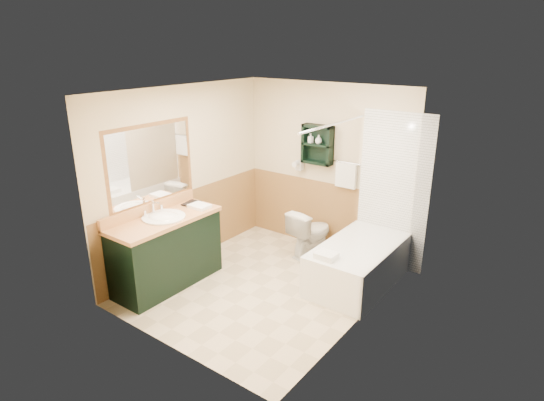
{
  "coord_description": "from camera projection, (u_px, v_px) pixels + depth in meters",
  "views": [
    {
      "loc": [
        3.09,
        -3.98,
        2.91
      ],
      "look_at": [
        0.0,
        0.2,
        1.09
      ],
      "focal_mm": 30.0,
      "sensor_mm": 36.0,
      "label": 1
    }
  ],
  "objects": [
    {
      "name": "tile_back",
      "position": [
        393.0,
        192.0,
        5.91
      ],
      "size": [
        0.95,
        0.95,
        2.1
      ],
      "primitive_type": null,
      "color": "white",
      "rests_on": "back_wall"
    },
    {
      "name": "curtain_rod",
      "position": [
        336.0,
        123.0,
        5.32
      ],
      "size": [
        0.03,
        1.6,
        0.03
      ],
      "primitive_type": "cylinder",
      "rotation": [
        1.57,
        0.0,
        0.0
      ],
      "color": "silver",
      "rests_on": "back_wall"
    },
    {
      "name": "ceiling",
      "position": [
        261.0,
        89.0,
        4.91
      ],
      "size": [
        2.6,
        3.0,
        0.04
      ],
      "primitive_type": "cube",
      "color": "white",
      "rests_on": "back_wall"
    },
    {
      "name": "tub_towel",
      "position": [
        326.0,
        255.0,
        5.25
      ],
      "size": [
        0.24,
        0.2,
        0.07
      ],
      "primitive_type": "cube",
      "color": "white",
      "rests_on": "bathtub"
    },
    {
      "name": "mirror_glass",
      "position": [
        151.0,
        164.0,
        5.51
      ],
      "size": [
        1.2,
        1.2,
        0.9
      ],
      "primitive_type": null,
      "color": "white",
      "rests_on": "left_wall"
    },
    {
      "name": "vanity",
      "position": [
        167.0,
        251.0,
        5.63
      ],
      "size": [
        0.59,
        1.42,
        0.9
      ],
      "primitive_type": "cube",
      "color": "black",
      "rests_on": "ground"
    },
    {
      "name": "wainscot_left",
      "position": [
        188.0,
        226.0,
        6.27
      ],
      "size": [
        2.98,
        2.98,
        1.0
      ],
      "primitive_type": null,
      "color": "#A97D44",
      "rests_on": "left_wall"
    },
    {
      "name": "mirror_frame",
      "position": [
        151.0,
        164.0,
        5.51
      ],
      "size": [
        1.3,
        1.3,
        1.0
      ],
      "primitive_type": null,
      "color": "olive",
      "rests_on": "left_wall"
    },
    {
      "name": "floor",
      "position": [
        262.0,
        286.0,
        5.71
      ],
      "size": [
        3.0,
        3.0,
        0.0
      ],
      "primitive_type": "plane",
      "color": "beige",
      "rests_on": "ground"
    },
    {
      "name": "hair_dryer",
      "position": [
        300.0,
        165.0,
        6.62
      ],
      "size": [
        0.1,
        0.24,
        0.18
      ],
      "primitive_type": null,
      "color": "silver",
      "rests_on": "back_wall"
    },
    {
      "name": "tile_right",
      "position": [
        390.0,
        213.0,
        5.22
      ],
      "size": [
        1.5,
        1.5,
        2.1
      ],
      "primitive_type": null,
      "color": "white",
      "rests_on": "right_wall"
    },
    {
      "name": "left_wall",
      "position": [
        183.0,
        177.0,
        6.06
      ],
      "size": [
        0.04,
        3.0,
        2.4
      ],
      "primitive_type": "cube",
      "color": "beige",
      "rests_on": "ground"
    },
    {
      "name": "counter_towel",
      "position": [
        200.0,
        206.0,
        5.8
      ],
      "size": [
        0.26,
        0.2,
        0.04
      ],
      "primitive_type": "cube",
      "color": "white",
      "rests_on": "vanity"
    },
    {
      "name": "toilet",
      "position": [
        311.0,
        233.0,
        6.46
      ],
      "size": [
        0.5,
        0.75,
        0.68
      ],
      "primitive_type": "imported",
      "rotation": [
        0.0,
        0.0,
        2.97
      ],
      "color": "white",
      "rests_on": "ground"
    },
    {
      "name": "tile_accent",
      "position": [
        395.0,
        139.0,
        4.94
      ],
      "size": [
        1.5,
        1.5,
        0.1
      ],
      "primitive_type": null,
      "color": "#144828",
      "rests_on": "right_wall"
    },
    {
      "name": "soap_bottle_a",
      "position": [
        311.0,
        141.0,
        6.36
      ],
      "size": [
        0.08,
        0.14,
        0.06
      ],
      "primitive_type": "imported",
      "rotation": [
        0.0,
        0.0,
        -0.22
      ],
      "color": "white",
      "rests_on": "wall_shelf"
    },
    {
      "name": "right_wall",
      "position": [
        365.0,
        221.0,
        4.58
      ],
      "size": [
        0.04,
        3.0,
        2.4
      ],
      "primitive_type": "cube",
      "color": "beige",
      "rests_on": "ground"
    },
    {
      "name": "back_wall",
      "position": [
        327.0,
        168.0,
        6.47
      ],
      "size": [
        2.6,
        0.04,
        2.4
      ],
      "primitive_type": "cube",
      "color": "beige",
      "rests_on": "ground"
    },
    {
      "name": "shower_curtain",
      "position": [
        339.0,
        189.0,
        5.74
      ],
      "size": [
        1.05,
        1.05,
        1.7
      ],
      "primitive_type": null,
      "color": "#B8AD8B",
      "rests_on": "curtain_rod"
    },
    {
      "name": "bathtub",
      "position": [
        359.0,
        263.0,
        5.71
      ],
      "size": [
        0.8,
        1.5,
        0.54
      ],
      "primitive_type": "cube",
      "color": "white",
      "rests_on": "ground"
    },
    {
      "name": "towel_bar",
      "position": [
        347.0,
        163.0,
        6.17
      ],
      "size": [
        0.4,
        0.06,
        0.4
      ],
      "primitive_type": null,
      "color": "white",
      "rests_on": "back_wall"
    },
    {
      "name": "vanity_book",
      "position": [
        186.0,
        195.0,
        5.93
      ],
      "size": [
        0.18,
        0.05,
        0.24
      ],
      "primitive_type": "imported",
      "rotation": [
        0.0,
        0.0,
        0.17
      ],
      "color": "black",
      "rests_on": "vanity"
    },
    {
      "name": "wainscot_back",
      "position": [
        324.0,
        215.0,
        6.67
      ],
      "size": [
        2.58,
        2.58,
        1.0
      ],
      "primitive_type": null,
      "color": "#A97D44",
      "rests_on": "back_wall"
    },
    {
      "name": "wall_shelf",
      "position": [
        317.0,
        145.0,
        6.32
      ],
      "size": [
        0.45,
        0.15,
        0.55
      ],
      "primitive_type": "cube",
      "color": "black",
      "rests_on": "back_wall"
    },
    {
      "name": "soap_bottle_b",
      "position": [
        319.0,
        140.0,
        6.29
      ],
      "size": [
        0.12,
        0.14,
        0.1
      ],
      "primitive_type": "imported",
      "rotation": [
        0.0,
        0.0,
        0.23
      ],
      "color": "white",
      "rests_on": "wall_shelf"
    }
  ]
}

